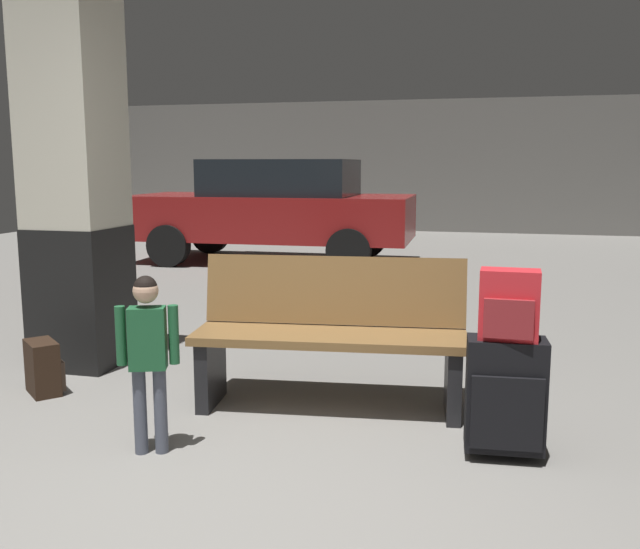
% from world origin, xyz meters
% --- Properties ---
extents(ground_plane, '(18.00, 18.00, 0.10)m').
position_xyz_m(ground_plane, '(0.00, 4.00, -0.05)').
color(ground_plane, gray).
extents(garage_back_wall, '(18.00, 0.12, 2.80)m').
position_xyz_m(garage_back_wall, '(0.00, 12.86, 1.40)').
color(garage_back_wall, slate).
rests_on(garage_back_wall, ground_plane).
extents(structural_pillar, '(0.57, 0.57, 2.76)m').
position_xyz_m(structural_pillar, '(-1.83, 2.04, 1.37)').
color(structural_pillar, black).
rests_on(structural_pillar, ground_plane).
extents(bench, '(1.65, 0.70, 0.89)m').
position_xyz_m(bench, '(0.13, 1.61, 0.44)').
color(bench, brown).
rests_on(bench, ground_plane).
extents(suitcase, '(0.40, 0.26, 0.60)m').
position_xyz_m(suitcase, '(1.13, 1.09, 0.32)').
color(suitcase, black).
rests_on(suitcase, ground_plane).
extents(backpack_bright, '(0.28, 0.20, 0.34)m').
position_xyz_m(backpack_bright, '(1.13, 1.09, 0.77)').
color(backpack_bright, red).
rests_on(backpack_bright, suitcase).
extents(child, '(0.29, 0.18, 0.91)m').
position_xyz_m(child, '(-0.59, 0.71, 0.56)').
color(child, '#4C5160').
rests_on(child, ground_plane).
extents(backpack_dark_floor, '(0.32, 0.31, 0.34)m').
position_xyz_m(backpack_dark_floor, '(-1.69, 1.38, 0.17)').
color(backpack_dark_floor, black).
rests_on(backpack_dark_floor, ground_plane).
extents(parked_car_far, '(4.15, 1.90, 1.51)m').
position_xyz_m(parked_car_far, '(-2.13, 7.47, 0.81)').
color(parked_car_far, maroon).
rests_on(parked_car_far, ground_plane).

